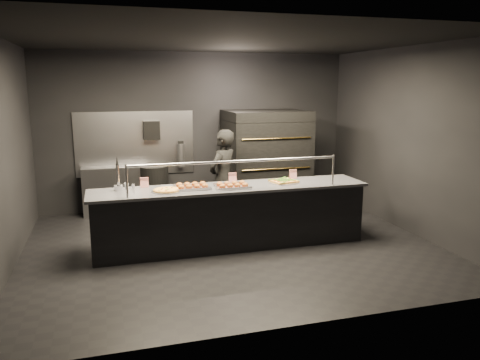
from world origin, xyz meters
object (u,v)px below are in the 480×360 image
(prep_shelf, at_px, (116,190))
(trash_bin, at_px, (155,189))
(service_counter, at_px, (231,216))
(pizza_oven, at_px, (265,160))
(slider_tray_a, at_px, (192,186))
(towel_dispenser, at_px, (151,130))
(fire_extinguisher, at_px, (181,155))
(beer_tap, at_px, (118,181))
(square_pizza, at_px, (284,181))
(round_pizza, at_px, (167,190))
(worker, at_px, (223,179))
(slider_tray_b, at_px, (232,185))

(prep_shelf, xyz_separation_m, trash_bin, (0.70, -0.10, -0.00))
(service_counter, distance_m, pizza_oven, 2.30)
(service_counter, distance_m, slider_tray_a, 0.75)
(towel_dispenser, distance_m, trash_bin, 1.11)
(pizza_oven, height_order, towel_dispenser, pizza_oven)
(towel_dispenser, height_order, slider_tray_a, towel_dispenser)
(fire_extinguisher, height_order, slider_tray_a, fire_extinguisher)
(beer_tap, height_order, square_pizza, beer_tap)
(round_pizza, xyz_separation_m, square_pizza, (1.80, 0.11, 0.00))
(service_counter, bearing_deg, fire_extinguisher, 98.30)
(service_counter, xyz_separation_m, slider_tray_a, (-0.58, 0.02, 0.49))
(pizza_oven, bearing_deg, towel_dispenser, 166.86)
(pizza_oven, xyz_separation_m, trash_bin, (-2.10, 0.32, -0.52))
(pizza_oven, bearing_deg, trash_bin, 171.33)
(service_counter, distance_m, towel_dispenser, 2.78)
(prep_shelf, relative_size, square_pizza, 2.61)
(prep_shelf, height_order, worker, worker)
(pizza_oven, xyz_separation_m, fire_extinguisher, (-1.55, 0.50, 0.09))
(beer_tap, height_order, slider_tray_a, beer_tap)
(trash_bin, bearing_deg, towel_dispenser, 90.00)
(fire_extinguisher, bearing_deg, pizza_oven, -17.89)
(prep_shelf, bearing_deg, pizza_oven, -8.54)
(towel_dispenser, distance_m, square_pizza, 2.99)
(towel_dispenser, relative_size, trash_bin, 0.39)
(round_pizza, height_order, trash_bin, round_pizza)
(prep_shelf, bearing_deg, square_pizza, -42.92)
(prep_shelf, relative_size, fire_extinguisher, 2.38)
(slider_tray_b, bearing_deg, fire_extinguisher, 98.01)
(round_pizza, height_order, slider_tray_a, slider_tray_a)
(fire_extinguisher, height_order, worker, worker)
(towel_dispenser, distance_m, slider_tray_a, 2.47)
(fire_extinguisher, relative_size, slider_tray_b, 0.92)
(pizza_oven, relative_size, round_pizza, 4.37)
(round_pizza, xyz_separation_m, trash_bin, (0.05, 2.29, -0.49))
(fire_extinguisher, height_order, slider_tray_b, fire_extinguisher)
(prep_shelf, xyz_separation_m, fire_extinguisher, (1.25, 0.08, 0.61))
(service_counter, xyz_separation_m, square_pizza, (0.85, 0.04, 0.47))
(slider_tray_b, distance_m, trash_bin, 2.53)
(beer_tap, bearing_deg, service_counter, -6.45)
(round_pizza, bearing_deg, towel_dispenser, 88.83)
(towel_dispenser, distance_m, worker, 1.89)
(towel_dispenser, distance_m, beer_tap, 2.37)
(pizza_oven, xyz_separation_m, prep_shelf, (-2.80, 0.42, -0.52))
(worker, bearing_deg, square_pizza, 87.59)
(towel_dispenser, height_order, worker, towel_dispenser)
(slider_tray_a, bearing_deg, towel_dispenser, 97.78)
(pizza_oven, relative_size, slider_tray_b, 3.47)
(slider_tray_a, xyz_separation_m, slider_tray_b, (0.58, -0.10, -0.00))
(fire_extinguisher, xyz_separation_m, slider_tray_a, (-0.23, -2.38, -0.11))
(fire_extinguisher, bearing_deg, slider_tray_a, -95.41)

